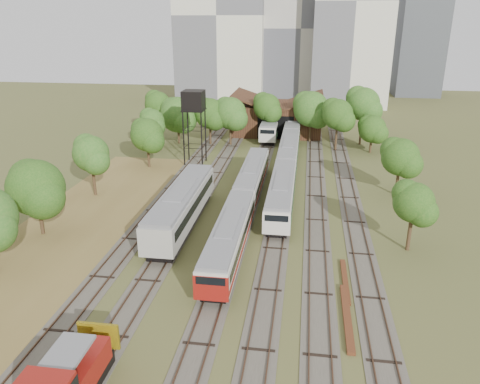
# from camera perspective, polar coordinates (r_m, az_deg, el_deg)

# --- Properties ---
(ground) EXTENTS (240.00, 240.00, 0.00)m
(ground) POSITION_cam_1_polar(r_m,az_deg,el_deg) (35.85, -0.31, -14.37)
(ground) COLOR #475123
(ground) RESTS_ON ground
(dry_grass_patch) EXTENTS (14.00, 60.00, 0.04)m
(dry_grass_patch) POSITION_cam_1_polar(r_m,az_deg,el_deg) (47.90, -20.75, -6.25)
(dry_grass_patch) COLOR brown
(dry_grass_patch) RESTS_ON ground
(tracks) EXTENTS (24.60, 80.00, 0.19)m
(tracks) POSITION_cam_1_polar(r_m,az_deg,el_deg) (58.04, 2.67, -0.16)
(tracks) COLOR #4C473D
(tracks) RESTS_ON ground
(railcar_red_set) EXTENTS (2.68, 34.58, 3.31)m
(railcar_red_set) POSITION_cam_1_polar(r_m,az_deg,el_deg) (50.40, 0.32, -1.34)
(railcar_red_set) COLOR black
(railcar_red_set) RESTS_ON ground
(railcar_green_set) EXTENTS (2.75, 52.08, 3.40)m
(railcar_green_set) POSITION_cam_1_polar(r_m,az_deg,el_deg) (69.62, 5.94, 4.81)
(railcar_green_set) COLOR black
(railcar_green_set) RESTS_ON ground
(railcar_rear) EXTENTS (2.89, 16.08, 3.58)m
(railcar_rear) POSITION_cam_1_polar(r_m,az_deg,el_deg) (86.64, 3.80, 8.06)
(railcar_rear) COLOR black
(railcar_rear) RESTS_ON ground
(old_grey_coach) EXTENTS (3.20, 18.00, 3.96)m
(old_grey_coach) POSITION_cam_1_polar(r_m,az_deg,el_deg) (48.91, -7.10, -1.69)
(old_grey_coach) COLOR black
(old_grey_coach) RESTS_ON ground
(water_tower) EXTENTS (3.11, 3.11, 10.77)m
(water_tower) POSITION_cam_1_polar(r_m,az_deg,el_deg) (68.55, -5.68, 10.81)
(water_tower) COLOR black
(water_tower) RESTS_ON ground
(rail_pile_near) EXTENTS (0.55, 8.20, 0.27)m
(rail_pile_near) POSITION_cam_1_polar(r_m,az_deg,el_deg) (35.97, 12.91, -14.57)
(rail_pile_near) COLOR brown
(rail_pile_near) RESTS_ON ground
(rail_pile_far) EXTENTS (0.43, 6.96, 0.23)m
(rail_pile_far) POSITION_cam_1_polar(r_m,az_deg,el_deg) (40.22, 12.70, -10.51)
(rail_pile_far) COLOR brown
(rail_pile_far) RESTS_ON ground
(maintenance_shed) EXTENTS (16.45, 11.55, 7.58)m
(maintenance_shed) POSITION_cam_1_polar(r_m,az_deg,el_deg) (88.98, 4.60, 9.04)
(maintenance_shed) COLOR #371D14
(maintenance_shed) RESTS_ON ground
(tree_band_left) EXTENTS (8.50, 63.18, 8.42)m
(tree_band_left) POSITION_cam_1_polar(r_m,az_deg,el_deg) (55.94, -18.58, 3.47)
(tree_band_left) COLOR #382616
(tree_band_left) RESTS_ON ground
(tree_band_far) EXTENTS (36.79, 10.45, 9.70)m
(tree_band_far) POSITION_cam_1_polar(r_m,az_deg,el_deg) (80.19, 3.46, 9.83)
(tree_band_far) COLOR #382616
(tree_band_far) RESTS_ON ground
(tree_band_right) EXTENTS (5.48, 38.26, 7.11)m
(tree_band_right) POSITION_cam_1_polar(r_m,az_deg,el_deg) (62.69, 17.79, 4.69)
(tree_band_right) COLOR #382616
(tree_band_right) RESTS_ON ground
(tower_left) EXTENTS (22.00, 16.00, 42.00)m
(tower_left) POSITION_cam_1_polar(r_m,az_deg,el_deg) (126.08, -2.20, 20.72)
(tower_left) COLOR beige
(tower_left) RESTS_ON ground
(tower_centre) EXTENTS (20.00, 18.00, 36.00)m
(tower_centre) POSITION_cam_1_polar(r_m,az_deg,el_deg) (129.13, 7.53, 19.23)
(tower_centre) COLOR #B1ACA1
(tower_centre) RESTS_ON ground
(tower_right) EXTENTS (18.00, 16.00, 48.00)m
(tower_right) POSITION_cam_1_polar(r_m,az_deg,el_deg) (121.52, 13.69, 21.62)
(tower_right) COLOR beige
(tower_right) RESTS_ON ground
(tower_far_right) EXTENTS (12.00, 12.00, 28.00)m
(tower_far_right) POSITION_cam_1_polar(r_m,az_deg,el_deg) (142.36, 21.09, 16.60)
(tower_far_right) COLOR #45484D
(tower_far_right) RESTS_ON ground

